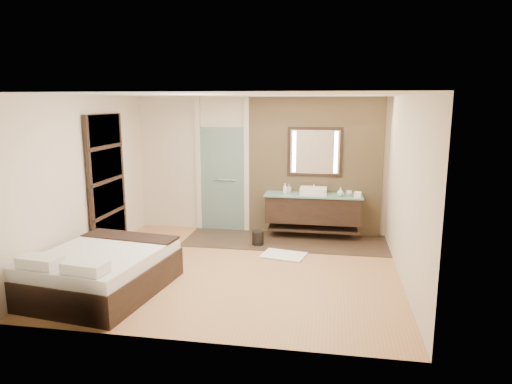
% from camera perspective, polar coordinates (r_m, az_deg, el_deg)
% --- Properties ---
extents(floor, '(5.00, 5.00, 0.00)m').
position_cam_1_polar(floor, '(7.32, -2.44, -9.61)').
color(floor, '#AA7E47').
rests_on(floor, ground).
extents(tile_strip, '(3.80, 1.30, 0.01)m').
position_cam_1_polar(tile_strip, '(8.72, 3.65, -6.11)').
color(tile_strip, '#37251E').
rests_on(tile_strip, floor).
extents(stone_wall, '(2.60, 0.08, 2.70)m').
position_cam_1_polar(stone_wall, '(8.99, 7.34, 3.13)').
color(stone_wall, tan).
rests_on(stone_wall, floor).
extents(vanity, '(1.85, 0.55, 0.88)m').
position_cam_1_polar(vanity, '(8.84, 7.14, -2.08)').
color(vanity, black).
rests_on(vanity, stone_wall).
extents(mirror_unit, '(1.06, 0.04, 0.96)m').
position_cam_1_polar(mirror_unit, '(8.90, 7.37, 4.99)').
color(mirror_unit, black).
rests_on(mirror_unit, stone_wall).
extents(frosted_door, '(1.10, 0.12, 2.70)m').
position_cam_1_polar(frosted_door, '(9.27, -4.20, 2.15)').
color(frosted_door, '#9EC8C2').
rests_on(frosted_door, floor).
extents(shoji_partition, '(0.06, 1.20, 2.40)m').
position_cam_1_polar(shoji_partition, '(8.37, -18.10, 1.09)').
color(shoji_partition, black).
rests_on(shoji_partition, floor).
extents(bed, '(1.75, 2.08, 0.73)m').
position_cam_1_polar(bed, '(6.74, -18.67, -9.33)').
color(bed, black).
rests_on(bed, floor).
extents(bath_mat, '(0.81, 0.64, 0.02)m').
position_cam_1_polar(bath_mat, '(7.91, 3.47, -7.86)').
color(bath_mat, white).
rests_on(bath_mat, floor).
extents(waste_bin, '(0.23, 0.23, 0.27)m').
position_cam_1_polar(waste_bin, '(8.44, 0.24, -5.79)').
color(waste_bin, black).
rests_on(waste_bin, floor).
extents(tissue_box, '(0.14, 0.14, 0.10)m').
position_cam_1_polar(tissue_box, '(8.63, 12.59, -0.32)').
color(tissue_box, white).
rests_on(tissue_box, vanity).
extents(soap_bottle_a, '(0.10, 0.10, 0.20)m').
position_cam_1_polar(soap_bottle_a, '(8.75, 3.64, 0.42)').
color(soap_bottle_a, white).
rests_on(soap_bottle_a, vanity).
extents(soap_bottle_b, '(0.08, 0.08, 0.16)m').
position_cam_1_polar(soap_bottle_b, '(8.89, 4.14, 0.44)').
color(soap_bottle_b, '#B2B2B2').
rests_on(soap_bottle_b, vanity).
extents(soap_bottle_c, '(0.14, 0.14, 0.16)m').
position_cam_1_polar(soap_bottle_c, '(8.67, 10.51, 0.01)').
color(soap_bottle_c, '#A9D4CE').
rests_on(soap_bottle_c, vanity).
extents(cup, '(0.14, 0.14, 0.09)m').
position_cam_1_polar(cup, '(8.78, 11.55, -0.12)').
color(cup, white).
rests_on(cup, vanity).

